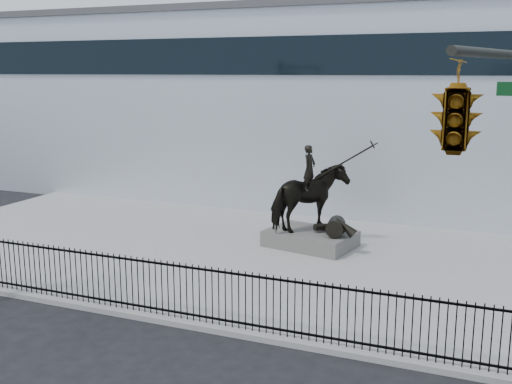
% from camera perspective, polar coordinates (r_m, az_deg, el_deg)
% --- Properties ---
extents(ground, '(120.00, 120.00, 0.00)m').
position_cam_1_polar(ground, '(14.46, -6.33, -14.78)').
color(ground, black).
rests_on(ground, ground).
extents(plaza, '(30.00, 12.00, 0.15)m').
position_cam_1_polar(plaza, '(20.40, 3.08, -6.54)').
color(plaza, gray).
rests_on(plaza, ground).
extents(building, '(44.00, 14.00, 9.00)m').
position_cam_1_polar(building, '(32.03, 10.84, 7.92)').
color(building, silver).
rests_on(building, ground).
extents(picket_fence, '(22.10, 0.10, 1.50)m').
position_cam_1_polar(picket_fence, '(15.11, -4.12, -9.81)').
color(picket_fence, black).
rests_on(picket_fence, plaza).
extents(statue_plinth, '(3.35, 2.62, 0.56)m').
position_cam_1_polar(statue_plinth, '(21.74, 5.21, -4.44)').
color(statue_plinth, '#514E4A').
rests_on(statue_plinth, plaza).
extents(equestrian_statue, '(3.78, 2.73, 3.26)m').
position_cam_1_polar(equestrian_statue, '(21.36, 5.41, -0.70)').
color(equestrian_statue, black).
rests_on(equestrian_statue, statue_plinth).
extents(traffic_signal_right, '(2.17, 6.86, 7.00)m').
position_cam_1_polar(traffic_signal_right, '(9.48, 22.98, 1.28)').
color(traffic_signal_right, black).
rests_on(traffic_signal_right, ground).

